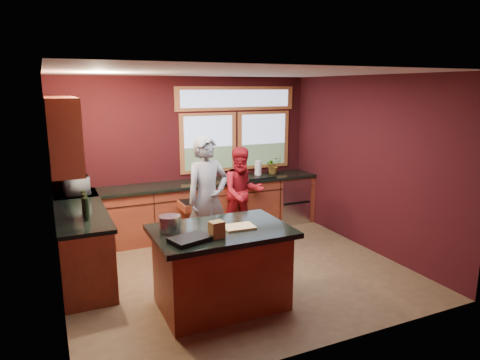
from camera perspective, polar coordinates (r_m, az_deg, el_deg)
floor at (r=6.13m, az=-0.48°, el=-11.99°), size 4.50×4.50×0.00m
room_shell at (r=5.72m, az=-7.34°, el=4.96°), size 4.52×4.02×2.71m
back_counter at (r=7.52m, az=-4.41°, el=-3.60°), size 4.50×0.64×0.93m
left_counter at (r=6.30m, az=-20.40°, el=-7.53°), size 0.64×2.30×0.93m
island at (r=5.06m, az=-2.50°, el=-11.52°), size 1.55×1.05×0.95m
person_grey at (r=6.25m, az=-4.36°, el=-2.55°), size 0.74×0.55×1.85m
person_red at (r=7.21m, az=0.34°, el=-1.71°), size 0.82×0.67×1.55m
microwave at (r=6.96m, az=-21.10°, el=-0.53°), size 0.42×0.56×0.29m
potted_plant at (r=7.97m, az=4.46°, el=1.92°), size 0.29×0.25×0.32m
paper_towel at (r=7.77m, az=2.43°, el=1.54°), size 0.12×0.12×0.28m
cutting_board at (r=4.92m, az=-0.16°, el=-6.26°), size 0.36×0.27×0.02m
stock_pot at (r=4.83m, az=-9.32°, el=-5.77°), size 0.24×0.24×0.18m
paper_bag at (r=4.59m, az=-3.12°, el=-6.61°), size 0.16×0.14×0.18m
black_tray at (r=4.51m, az=-6.69°, el=-7.87°), size 0.46×0.38×0.05m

